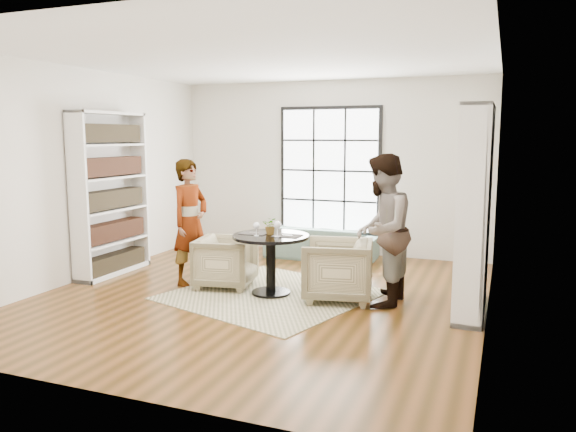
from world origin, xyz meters
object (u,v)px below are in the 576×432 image
at_px(sofa, 321,242).
at_px(person_right, 382,230).
at_px(wine_glass_left, 256,226).
at_px(armchair_right, 337,270).
at_px(wine_glass_right, 277,225).
at_px(person_left, 190,222).
at_px(flower_centerpiece, 271,226).
at_px(armchair_left, 226,262).
at_px(pedestal_table, 271,251).

bearing_deg(sofa, person_right, 122.57).
distance_m(person_right, wine_glass_left, 1.58).
height_order(sofa, armchair_right, armchair_right).
height_order(sofa, wine_glass_left, wine_glass_left).
height_order(wine_glass_left, wine_glass_right, wine_glass_right).
relative_size(sofa, person_left, 1.07).
height_order(armchair_right, flower_centerpiece, flower_centerpiece).
relative_size(armchair_left, flower_centerpiece, 3.42).
xyz_separation_m(sofa, person_right, (1.49, -2.26, 0.65)).
xyz_separation_m(wine_glass_left, flower_centerpiece, (0.13, 0.18, -0.02)).
xyz_separation_m(person_left, flower_centerpiece, (1.25, -0.07, 0.03)).
xyz_separation_m(person_right, wine_glass_left, (-1.57, -0.22, -0.01)).
bearing_deg(flower_centerpiece, person_left, 176.57).
relative_size(person_right, wine_glass_left, 10.45).
height_order(pedestal_table, armchair_left, pedestal_table).
relative_size(pedestal_table, armchair_right, 1.17).
bearing_deg(armchair_left, flower_centerpiece, -106.63).
relative_size(wine_glass_left, wine_glass_right, 0.86).
distance_m(sofa, wine_glass_left, 2.56).
xyz_separation_m(pedestal_table, armchair_left, (-0.71, 0.11, -0.22)).
distance_m(pedestal_table, flower_centerpiece, 0.33).
bearing_deg(person_right, armchair_left, -89.68).
height_order(person_right, wine_glass_right, person_right).
bearing_deg(flower_centerpiece, armchair_right, 2.57).
bearing_deg(armchair_right, wine_glass_left, -89.17).
height_order(wine_glass_left, flower_centerpiece, flower_centerpiece).
distance_m(person_left, flower_centerpiece, 1.25).
relative_size(sofa, person_right, 1.00).
height_order(person_left, wine_glass_right, person_left).
height_order(person_right, wine_glass_left, person_right).
bearing_deg(wine_glass_left, person_right, 7.96).
xyz_separation_m(wine_glass_right, flower_centerpiece, (-0.15, 0.15, -0.04)).
bearing_deg(wine_glass_left, armchair_right, 12.16).
bearing_deg(armchair_left, person_right, -101.44).
bearing_deg(person_left, wine_glass_left, -91.19).
relative_size(armchair_left, wine_glass_left, 4.33).
bearing_deg(flower_centerpiece, pedestal_table, -69.56).
bearing_deg(armchair_right, flower_centerpiece, -98.76).
distance_m(armchair_right, wine_glass_left, 1.17).
bearing_deg(person_left, wine_glass_right, -87.41).
bearing_deg(armchair_left, person_left, 79.50).
bearing_deg(sofa, wine_glass_right, 93.88).
xyz_separation_m(sofa, person_left, (-1.19, -2.22, 0.60)).
distance_m(sofa, person_left, 2.59).
bearing_deg(wine_glass_left, armchair_left, 156.06).
relative_size(armchair_right, flower_centerpiece, 3.78).
distance_m(wine_glass_left, flower_centerpiece, 0.22).
height_order(sofa, wine_glass_right, wine_glass_right).
height_order(pedestal_table, person_right, person_right).
xyz_separation_m(pedestal_table, armchair_right, (0.88, 0.08, -0.19)).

